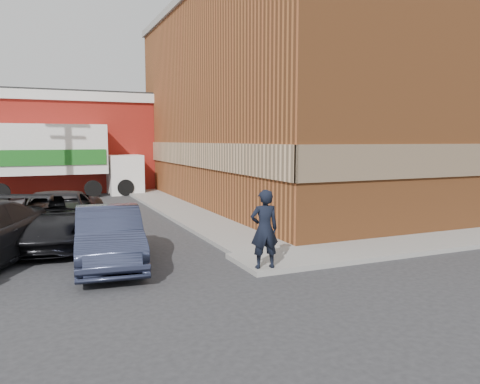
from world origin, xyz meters
name	(u,v)px	position (x,y,z in m)	size (l,w,h in m)	color
ground	(244,256)	(0.00, 0.00, 0.00)	(90.00, 90.00, 0.00)	#28282B
brick_building	(328,104)	(8.50, 9.00, 4.68)	(14.25, 18.25, 9.36)	brown
sidewalk_west	(172,206)	(0.60, 9.00, 0.06)	(1.80, 18.00, 0.12)	gray
warehouse	(12,142)	(-6.00, 20.00, 2.81)	(16.30, 8.30, 5.60)	maroon
man	(264,229)	(-0.20, -1.55, 0.99)	(0.63, 0.41, 1.73)	black
sedan	(109,236)	(-3.23, 0.50, 0.68)	(1.44, 4.14, 1.36)	#2F344E
suv_a	(55,218)	(-4.30, 3.43, 0.73)	(2.41, 5.22, 1.45)	black
box_truck	(62,155)	(-3.52, 15.27, 2.14)	(7.54, 2.41, 3.71)	white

